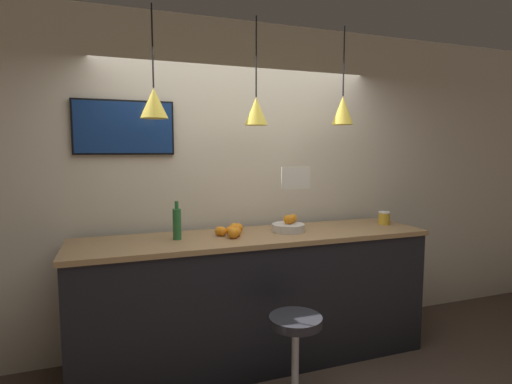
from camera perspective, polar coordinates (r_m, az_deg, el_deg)
back_wall at (r=3.67m, az=-2.43°, el=1.10°), size 8.00×0.06×2.90m
service_counter at (r=3.44m, az=0.00°, el=-14.85°), size 2.91×0.71×1.08m
bar_stool at (r=2.92m, az=5.63°, el=-21.35°), size 0.42×0.42×0.65m
fruit_bowl at (r=3.42m, az=4.68°, el=-4.85°), size 0.28×0.28×0.14m
orange_pile at (r=3.25m, az=-3.44°, el=-5.51°), size 0.26×0.28×0.08m
juice_bottle at (r=3.14m, az=-11.22°, el=-4.41°), size 0.07×0.07×0.30m
spread_jar at (r=3.91m, az=17.84°, el=-3.55°), size 0.11×0.11×0.12m
pendant_lamp_left at (r=3.06m, az=-14.38°, el=12.25°), size 0.20×0.20×0.81m
pendant_lamp_middle at (r=3.22m, az=0.02°, el=11.54°), size 0.19×0.19×0.84m
pendant_lamp_right at (r=3.57m, az=12.28°, el=11.36°), size 0.18×0.18×0.82m
mounted_tv at (r=3.44m, az=-18.32°, el=8.73°), size 0.79×0.04×0.44m
hanging_menu_board at (r=3.05m, az=5.73°, el=2.01°), size 0.24×0.01×0.17m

